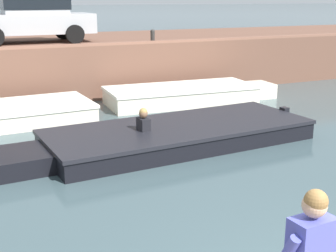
{
  "coord_description": "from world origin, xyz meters",
  "views": [
    {
      "loc": [
        -3.53,
        -2.98,
        3.18
      ],
      "look_at": [
        -0.36,
        3.92,
        1.09
      ],
      "focal_mm": 50.0,
      "sensor_mm": 36.0,
      "label": 1
    }
  ],
  "objects_px": {
    "car_left_inner_silver": "(32,17)",
    "mooring_bollard_east": "(153,36)",
    "motorboat_passing": "(168,136)",
    "boat_moored_central_cream": "(188,94)"
  },
  "relations": [
    {
      "from": "car_left_inner_silver",
      "to": "mooring_bollard_east",
      "type": "height_order",
      "value": "car_left_inner_silver"
    },
    {
      "from": "car_left_inner_silver",
      "to": "mooring_bollard_east",
      "type": "bearing_deg",
      "value": -26.62
    },
    {
      "from": "car_left_inner_silver",
      "to": "mooring_bollard_east",
      "type": "distance_m",
      "value": 4.02
    },
    {
      "from": "boat_moored_central_cream",
      "to": "mooring_bollard_east",
      "type": "height_order",
      "value": "mooring_bollard_east"
    },
    {
      "from": "motorboat_passing",
      "to": "car_left_inner_silver",
      "type": "height_order",
      "value": "car_left_inner_silver"
    },
    {
      "from": "boat_moored_central_cream",
      "to": "motorboat_passing",
      "type": "distance_m",
      "value": 4.42
    },
    {
      "from": "motorboat_passing",
      "to": "car_left_inner_silver",
      "type": "distance_m",
      "value": 7.75
    },
    {
      "from": "motorboat_passing",
      "to": "mooring_bollard_east",
      "type": "relative_size",
      "value": 16.38
    },
    {
      "from": "motorboat_passing",
      "to": "mooring_bollard_east",
      "type": "distance_m",
      "value": 6.02
    },
    {
      "from": "motorboat_passing",
      "to": "mooring_bollard_east",
      "type": "height_order",
      "value": "mooring_bollard_east"
    }
  ]
}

